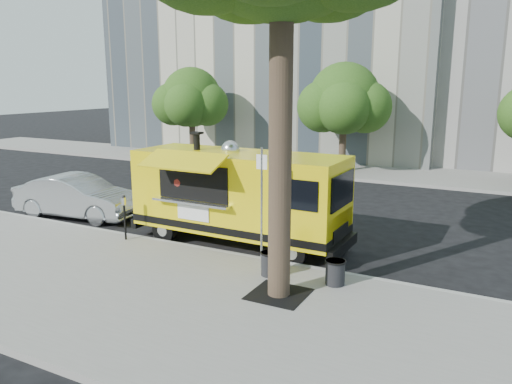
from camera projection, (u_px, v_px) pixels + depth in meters
The scene contains 13 objects.
ground at pixel (238, 246), 14.43m from camera, with size 120.00×120.00×0.00m, color black.
sidewalk at pixel (148, 295), 10.95m from camera, with size 60.00×6.00×0.15m, color gray.
curb at pixel (221, 253), 13.61m from camera, with size 60.00×0.14×0.16m, color #999993.
far_sidewalk at pixel (365, 171), 26.11m from camera, with size 60.00×5.00×0.15m, color gray.
tree_well at pixel (279, 294), 10.80m from camera, with size 1.20×1.20×0.02m, color black.
far_tree_a at pixel (191, 98), 28.78m from camera, with size 3.42×3.42×5.36m.
far_tree_b at pixel (344, 99), 25.06m from camera, with size 3.60×3.60×5.50m.
sign_post at pixel (262, 201), 11.99m from camera, with size 0.28×0.06×3.00m.
parking_meter at pixel (124, 212), 14.40m from camera, with size 0.11×0.11×1.33m.
food_truck at pixel (237, 194), 14.30m from camera, with size 6.52×3.04×3.19m.
sedan at pixel (78, 197), 17.37m from camera, with size 1.57×4.50×1.48m, color #A3A5AA.
trash_bin_left at pixel (335, 272), 11.28m from camera, with size 0.48×0.48×0.57m.
trash_bin_right at pixel (270, 263), 11.82m from camera, with size 0.48×0.48×0.57m.
Camera 1 is at (6.80, -11.96, 4.65)m, focal length 35.00 mm.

